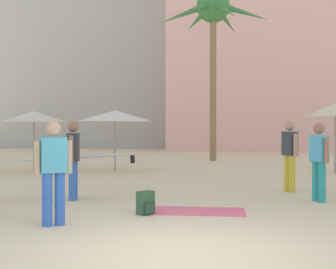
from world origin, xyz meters
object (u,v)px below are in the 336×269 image
object	(u,v)px
cafe_umbrella_2	(115,116)
person_far_left	(75,157)
cafe_umbrella_0	(34,117)
beach_towel	(196,211)
palm_tree_left	(213,17)
person_far_right	(53,168)
backpack	(146,203)
person_near_right	(290,153)
person_mid_left	(319,159)
cafe_umbrella_1	(335,110)

from	to	relation	value
cafe_umbrella_2	person_far_left	bearing A→B (deg)	-87.48
cafe_umbrella_0	beach_towel	xyz separation A→B (m)	(5.78, -7.62, -1.96)
palm_tree_left	person_far_right	world-z (taller)	palm_tree_left
backpack	person_far_right	distance (m)	1.86
cafe_umbrella_0	backpack	distance (m)	9.52
person_far_left	person_near_right	bearing A→B (deg)	-169.28
cafe_umbrella_2	beach_towel	xyz separation A→B (m)	(2.95, -8.10, -2.00)
person_far_right	person_mid_left	xyz separation A→B (m)	(4.84, 2.75, 0.00)
cafe_umbrella_1	person_mid_left	distance (m)	6.94
cafe_umbrella_1	person_mid_left	world-z (taller)	cafe_umbrella_1
palm_tree_left	cafe_umbrella_1	bearing A→B (deg)	-56.28
cafe_umbrella_2	beach_towel	distance (m)	8.85
backpack	cafe_umbrella_0	bearing A→B (deg)	166.28
cafe_umbrella_0	person_far_left	xyz separation A→B (m)	(3.13, -6.24, -1.05)
beach_towel	person_mid_left	distance (m)	3.05
palm_tree_left	beach_towel	bearing A→B (deg)	-93.18
cafe_umbrella_1	beach_towel	distance (m)	9.41
beach_towel	person_far_left	distance (m)	3.13
cafe_umbrella_0	cafe_umbrella_1	size ratio (longest dim) A/B	0.97
person_far_right	person_near_right	size ratio (longest dim) A/B	0.96
cafe_umbrella_2	person_mid_left	distance (m)	8.80
palm_tree_left	cafe_umbrella_1	world-z (taller)	palm_tree_left
person_near_right	palm_tree_left	bearing A→B (deg)	76.68
beach_towel	person_near_right	world-z (taller)	person_near_right
person_far_left	person_mid_left	xyz separation A→B (m)	(5.24, -0.04, -0.01)
cafe_umbrella_0	cafe_umbrella_2	size ratio (longest dim) A/B	0.87
palm_tree_left	cafe_umbrella_1	size ratio (longest dim) A/B	3.39
beach_towel	person_near_right	distance (m)	3.75
backpack	person_near_right	size ratio (longest dim) A/B	0.24
cafe_umbrella_1	beach_towel	xyz separation A→B (m)	(-4.79, -7.80, -2.18)
palm_tree_left	person_near_right	world-z (taller)	palm_tree_left
person_near_right	cafe_umbrella_2	bearing A→B (deg)	113.67
palm_tree_left	cafe_umbrella_2	world-z (taller)	palm_tree_left
person_far_left	person_near_right	world-z (taller)	person_near_right
person_far_right	beach_towel	bearing A→B (deg)	-87.27
beach_towel	person_far_right	world-z (taller)	person_far_right
person_far_right	cafe_umbrella_2	bearing A→B (deg)	-25.12
person_far_right	cafe_umbrella_1	bearing A→B (deg)	-66.71
beach_towel	person_far_right	distance (m)	2.81
palm_tree_left	backpack	world-z (taller)	palm_tree_left
cafe_umbrella_0	person_mid_left	world-z (taller)	cafe_umbrella_0
backpack	person_far_right	world-z (taller)	person_far_right
cafe_umbrella_1	person_mid_left	bearing A→B (deg)	-108.81
person_near_right	cafe_umbrella_0	bearing A→B (deg)	128.16
palm_tree_left	person_mid_left	bearing A→B (deg)	-81.71
cafe_umbrella_0	person_far_left	size ratio (longest dim) A/B	0.76
person_far_left	cafe_umbrella_2	bearing A→B (deg)	-93.23
palm_tree_left	backpack	xyz separation A→B (m)	(-1.67, -14.18, -6.69)
cafe_umbrella_1	person_far_right	size ratio (longest dim) A/B	1.46
cafe_umbrella_0	cafe_umbrella_1	bearing A→B (deg)	0.96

